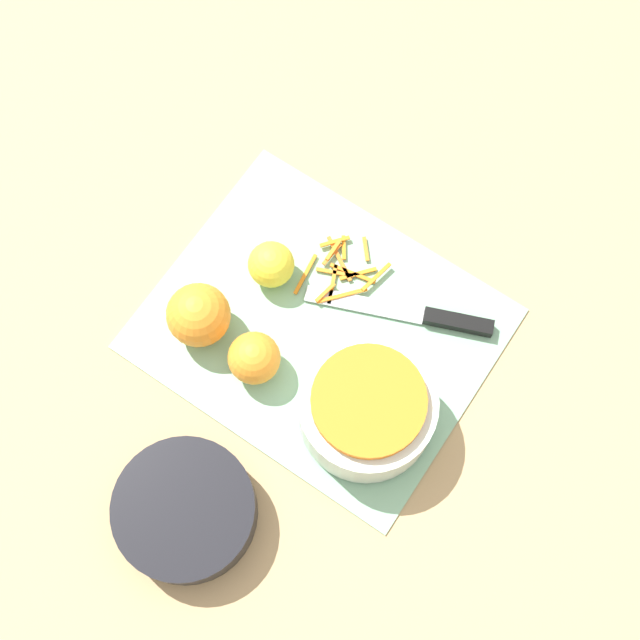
{
  "coord_description": "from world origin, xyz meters",
  "views": [
    {
      "loc": [
        -0.21,
        0.31,
        1.12
      ],
      "look_at": [
        0.0,
        0.0,
        0.04
      ],
      "focal_mm": 50.0,
      "sensor_mm": 36.0,
      "label": 1
    }
  ],
  "objects_px": {
    "bowl_dark": "(183,509)",
    "orange_left": "(198,315)",
    "knife": "(433,318)",
    "lemon": "(271,264)",
    "bowl_speckled": "(367,409)",
    "orange_right": "(254,358)"
  },
  "relations": [
    {
      "from": "bowl_dark",
      "to": "orange_left",
      "type": "distance_m",
      "value": 0.24
    },
    {
      "from": "knife",
      "to": "lemon",
      "type": "xyz_separation_m",
      "value": [
        0.21,
        0.07,
        0.02
      ]
    },
    {
      "from": "knife",
      "to": "bowl_speckled",
      "type": "bearing_deg",
      "value": 67.58
    },
    {
      "from": "bowl_dark",
      "to": "orange_right",
      "type": "bearing_deg",
      "value": -79.98
    },
    {
      "from": "bowl_dark",
      "to": "lemon",
      "type": "distance_m",
      "value": 0.33
    },
    {
      "from": "bowl_speckled",
      "to": "bowl_dark",
      "type": "xyz_separation_m",
      "value": [
        0.12,
        0.22,
        -0.02
      ]
    },
    {
      "from": "bowl_speckled",
      "to": "bowl_dark",
      "type": "distance_m",
      "value": 0.25
    },
    {
      "from": "bowl_speckled",
      "to": "knife",
      "type": "height_order",
      "value": "bowl_speckled"
    },
    {
      "from": "bowl_speckled",
      "to": "orange_left",
      "type": "distance_m",
      "value": 0.25
    },
    {
      "from": "orange_right",
      "to": "lemon",
      "type": "distance_m",
      "value": 0.13
    },
    {
      "from": "knife",
      "to": "orange_right",
      "type": "distance_m",
      "value": 0.24
    },
    {
      "from": "bowl_dark",
      "to": "orange_left",
      "type": "xyz_separation_m",
      "value": [
        0.13,
        -0.21,
        0.02
      ]
    },
    {
      "from": "knife",
      "to": "orange_left",
      "type": "relative_size",
      "value": 2.9
    },
    {
      "from": "bowl_speckled",
      "to": "bowl_dark",
      "type": "height_order",
      "value": "bowl_speckled"
    },
    {
      "from": "bowl_dark",
      "to": "orange_left",
      "type": "height_order",
      "value": "orange_left"
    },
    {
      "from": "bowl_speckled",
      "to": "knife",
      "type": "distance_m",
      "value": 0.17
    },
    {
      "from": "bowl_speckled",
      "to": "orange_right",
      "type": "distance_m",
      "value": 0.16
    },
    {
      "from": "bowl_dark",
      "to": "orange_right",
      "type": "relative_size",
      "value": 2.54
    },
    {
      "from": "orange_left",
      "to": "bowl_dark",
      "type": "bearing_deg",
      "value": 121.41
    },
    {
      "from": "orange_left",
      "to": "orange_right",
      "type": "bearing_deg",
      "value": 176.55
    },
    {
      "from": "orange_right",
      "to": "lemon",
      "type": "height_order",
      "value": "orange_right"
    },
    {
      "from": "orange_left",
      "to": "lemon",
      "type": "bearing_deg",
      "value": -106.75
    }
  ]
}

